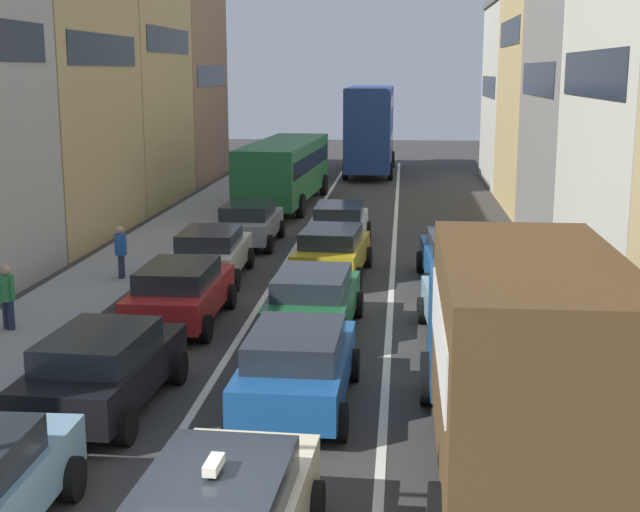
# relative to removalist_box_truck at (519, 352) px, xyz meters

# --- Properties ---
(sidewalk_left) EXTENTS (2.60, 64.00, 0.14)m
(sidewalk_left) POSITION_rel_removalist_box_truck_xyz_m (-10.40, 16.32, -1.90)
(sidewalk_left) COLOR #959595
(sidewalk_left) RESTS_ON ground
(lane_stripe_left) EXTENTS (0.16, 60.00, 0.01)m
(lane_stripe_left) POSITION_rel_removalist_box_truck_xyz_m (-5.40, 16.32, -1.97)
(lane_stripe_left) COLOR silver
(lane_stripe_left) RESTS_ON ground
(lane_stripe_right) EXTENTS (0.16, 60.00, 0.01)m
(lane_stripe_right) POSITION_rel_removalist_box_truck_xyz_m (-2.00, 16.32, -1.97)
(lane_stripe_right) COLOR silver
(lane_stripe_right) RESTS_ON ground
(building_row_left) EXTENTS (7.20, 43.90, 13.57)m
(building_row_left) POSITION_rel_removalist_box_truck_xyz_m (-15.70, 19.27, 3.94)
(building_row_left) COLOR #B2ADA3
(building_row_left) RESTS_ON ground
(building_row_right) EXTENTS (7.20, 43.90, 14.09)m
(building_row_right) POSITION_rel_removalist_box_truck_xyz_m (6.20, 19.14, 3.60)
(building_row_right) COLOR beige
(building_row_right) RESTS_ON ground
(removalist_box_truck) EXTENTS (2.71, 7.71, 3.58)m
(removalist_box_truck) POSITION_rel_removalist_box_truck_xyz_m (0.00, 0.00, 0.00)
(removalist_box_truck) COLOR navy
(removalist_box_truck) RESTS_ON ground
(sedan_centre_lane_second) EXTENTS (2.11, 4.33, 1.49)m
(sedan_centre_lane_second) POSITION_rel_removalist_box_truck_xyz_m (-3.57, 2.55, -1.18)
(sedan_centre_lane_second) COLOR #194C8C
(sedan_centre_lane_second) RESTS_ON ground
(wagon_left_lane_second) EXTENTS (2.22, 4.38, 1.49)m
(wagon_left_lane_second) POSITION_rel_removalist_box_truck_xyz_m (-7.01, 2.09, -1.18)
(wagon_left_lane_second) COLOR black
(wagon_left_lane_second) RESTS_ON ground
(hatchback_centre_lane_third) EXTENTS (2.18, 4.36, 1.49)m
(hatchback_centre_lane_third) POSITION_rel_removalist_box_truck_xyz_m (-3.75, 7.18, -1.18)
(hatchback_centre_lane_third) COLOR #19592D
(hatchback_centre_lane_third) RESTS_ON ground
(sedan_left_lane_third) EXTENTS (2.06, 4.30, 1.49)m
(sedan_left_lane_third) POSITION_rel_removalist_box_truck_xyz_m (-7.00, 7.66, -1.18)
(sedan_left_lane_third) COLOR #A51E1E
(sedan_left_lane_third) RESTS_ON ground
(coupe_centre_lane_fourth) EXTENTS (2.28, 4.40, 1.49)m
(coupe_centre_lane_fourth) POSITION_rel_removalist_box_truck_xyz_m (-3.78, 12.95, -1.18)
(coupe_centre_lane_fourth) COLOR #B29319
(coupe_centre_lane_fourth) RESTS_ON ground
(sedan_left_lane_fourth) EXTENTS (2.18, 4.36, 1.49)m
(sedan_left_lane_fourth) POSITION_rel_removalist_box_truck_xyz_m (-7.27, 12.37, -1.18)
(sedan_left_lane_fourth) COLOR beige
(sedan_left_lane_fourth) RESTS_ON ground
(sedan_centre_lane_fifth) EXTENTS (2.06, 4.30, 1.49)m
(sedan_centre_lane_fifth) POSITION_rel_removalist_box_truck_xyz_m (-3.90, 17.70, -1.18)
(sedan_centre_lane_fifth) COLOR silver
(sedan_centre_lane_fifth) RESTS_ON ground
(sedan_left_lane_fifth) EXTENTS (2.08, 4.31, 1.49)m
(sedan_left_lane_fifth) POSITION_rel_removalist_box_truck_xyz_m (-7.06, 17.63, -1.18)
(sedan_left_lane_fifth) COLOR gray
(sedan_left_lane_fifth) RESTS_ON ground
(sedan_right_lane_behind_truck) EXTENTS (2.28, 4.40, 1.49)m
(sedan_right_lane_behind_truck) POSITION_rel_removalist_box_truck_xyz_m (-0.20, 6.80, -1.18)
(sedan_right_lane_behind_truck) COLOR #759EB7
(sedan_right_lane_behind_truck) RESTS_ON ground
(wagon_right_lane_far) EXTENTS (2.24, 4.39, 1.49)m
(wagon_right_lane_far) POSITION_rel_removalist_box_truck_xyz_m (-0.16, 12.38, -1.18)
(wagon_right_lane_far) COLOR #194C8C
(wagon_right_lane_far) RESTS_ON ground
(bus_mid_queue_primary) EXTENTS (3.19, 10.61, 2.90)m
(bus_mid_queue_primary) POSITION_rel_removalist_box_truck_xyz_m (-7.03, 26.87, -0.21)
(bus_mid_queue_primary) COLOR #1E6033
(bus_mid_queue_primary) RESTS_ON ground
(bus_far_queue_secondary) EXTENTS (2.82, 10.51, 5.06)m
(bus_far_queue_secondary) POSITION_rel_removalist_box_truck_xyz_m (-3.69, 40.16, 0.86)
(bus_far_queue_secondary) COLOR navy
(bus_far_queue_secondary) RESTS_ON ground
(pedestrian_mid_sidewalk) EXTENTS (0.48, 0.34, 1.66)m
(pedestrian_mid_sidewalk) POSITION_rel_removalist_box_truck_xyz_m (-10.72, 6.39, -1.03)
(pedestrian_mid_sidewalk) COLOR #262D47
(pedestrian_mid_sidewalk) RESTS_ON ground
(pedestrian_far_sidewalk) EXTENTS (0.34, 0.53, 1.66)m
(pedestrian_far_sidewalk) POSITION_rel_removalist_box_truck_xyz_m (-9.75, 11.69, -1.03)
(pedestrian_far_sidewalk) COLOR #262D47
(pedestrian_far_sidewalk) RESTS_ON ground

